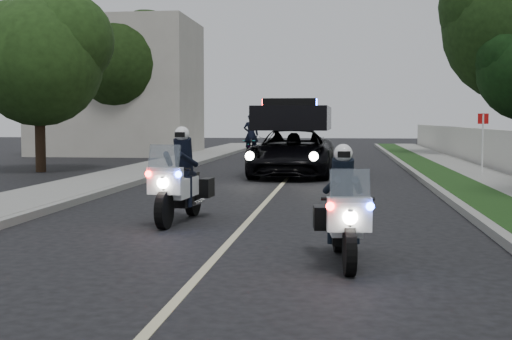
{
  "coord_description": "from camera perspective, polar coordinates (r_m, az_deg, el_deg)",
  "views": [
    {
      "loc": [
        1.65,
        -9.56,
        1.85
      ],
      "look_at": [
        0.24,
        2.02,
        1.0
      ],
      "focal_mm": 48.73,
      "sensor_mm": 36.0,
      "label": 1
    }
  ],
  "objects": [
    {
      "name": "building_far",
      "position": [
        37.46,
        -11.24,
        6.61
      ],
      "size": [
        8.0,
        6.0,
        7.0
      ],
      "primitive_type": "cube",
      "color": "#A8A396",
      "rests_on": "ground"
    },
    {
      "name": "police_moto_left",
      "position": [
        12.67,
        -6.24,
        -4.25
      ],
      "size": [
        0.88,
        2.09,
        1.73
      ],
      "primitive_type": null,
      "rotation": [
        0.0,
        0.0,
        -0.08
      ],
      "color": "white",
      "rests_on": "ground"
    },
    {
      "name": "police_moto_right",
      "position": [
        9.15,
        7.17,
        -7.53
      ],
      "size": [
        0.79,
        1.86,
        1.54
      ],
      "primitive_type": null,
      "rotation": [
        0.0,
        0.0,
        0.09
      ],
      "color": "silver",
      "rests_on": "ground"
    },
    {
      "name": "bicycle",
      "position": [
        32.53,
        -0.41,
        0.91
      ],
      "size": [
        0.77,
        1.77,
        0.9
      ],
      "primitive_type": "imported",
      "rotation": [
        0.0,
        0.0,
        -0.11
      ],
      "color": "black",
      "rests_on": "ground"
    },
    {
      "name": "grass_verge",
      "position": [
        19.89,
        16.04,
        -1.11
      ],
      "size": [
        1.2,
        60.0,
        0.16
      ],
      "primitive_type": "cube",
      "color": "#193814",
      "rests_on": "ground"
    },
    {
      "name": "lane_marking",
      "position": [
        19.72,
        2.12,
        -1.21
      ],
      "size": [
        0.12,
        50.0,
        0.01
      ],
      "primitive_type": "cube",
      "color": "#BFB78C",
      "rests_on": "ground"
    },
    {
      "name": "tree_left_far",
      "position": [
        35.99,
        -10.66,
        1.15
      ],
      "size": [
        6.21,
        6.21,
        8.74
      ],
      "primitive_type": null,
      "rotation": [
        0.0,
        0.0,
        -0.21
      ],
      "color": "black",
      "rests_on": "ground"
    },
    {
      "name": "police_suv",
      "position": [
        22.81,
        3.0,
        -0.49
      ],
      "size": [
        2.66,
        5.58,
        2.69
      ],
      "primitive_type": "imported",
      "rotation": [
        0.0,
        0.0,
        -0.02
      ],
      "color": "black",
      "rests_on": "ground"
    },
    {
      "name": "cyclist",
      "position": [
        32.53,
        -0.41,
        0.91
      ],
      "size": [
        0.75,
        0.55,
        1.91
      ],
      "primitive_type": "imported",
      "rotation": [
        0.0,
        0.0,
        3.28
      ],
      "color": "black",
      "rests_on": "ground"
    },
    {
      "name": "curb_right",
      "position": [
        19.8,
        14.04,
        -1.1
      ],
      "size": [
        0.2,
        60.0,
        0.15
      ],
      "primitive_type": "cube",
      "color": "gray",
      "rests_on": "ground"
    },
    {
      "name": "sidewalk_left",
      "position": [
        20.8,
        -12.3,
        -0.82
      ],
      "size": [
        2.0,
        60.0,
        0.16
      ],
      "primitive_type": "cube",
      "color": "gray",
      "rests_on": "ground"
    },
    {
      "name": "sidewalk_right",
      "position": [
        20.14,
        19.69,
        -1.13
      ],
      "size": [
        1.4,
        60.0,
        0.16
      ],
      "primitive_type": "cube",
      "color": "gray",
      "rests_on": "ground"
    },
    {
      "name": "tree_left_near",
      "position": [
        25.67,
        -17.23,
        -0.15
      ],
      "size": [
        5.21,
        5.21,
        7.47
      ],
      "primitive_type": null,
      "rotation": [
        0.0,
        0.0,
        0.18
      ],
      "color": "#214115",
      "rests_on": "ground"
    },
    {
      "name": "sign_post",
      "position": [
        22.57,
        18.04,
        -0.74
      ],
      "size": [
        0.35,
        0.35,
        2.1
      ],
      "primitive_type": null,
      "rotation": [
        0.0,
        0.0,
        -0.07
      ],
      "color": "#A0230B",
      "rests_on": "ground"
    },
    {
      "name": "ground",
      "position": [
        9.88,
        -2.82,
        -6.63
      ],
      "size": [
        120.0,
        120.0,
        0.0
      ],
      "primitive_type": "plane",
      "color": "black",
      "rests_on": "ground"
    },
    {
      "name": "curb_left",
      "position": [
        20.47,
        -9.39,
        -0.86
      ],
      "size": [
        0.2,
        60.0,
        0.15
      ],
      "primitive_type": "cube",
      "color": "gray",
      "rests_on": "ground"
    }
  ]
}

